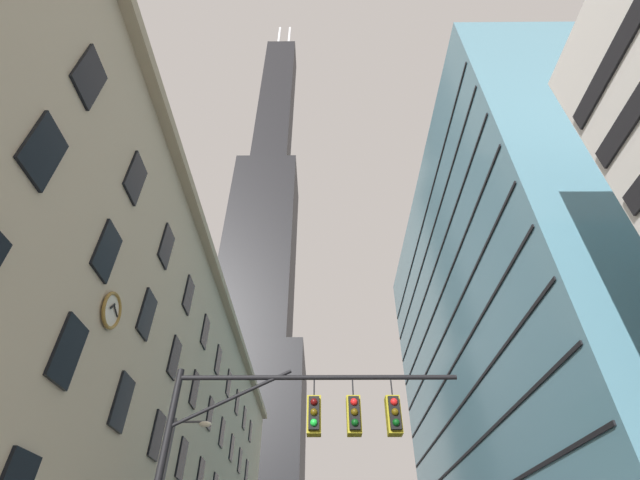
{
  "coord_description": "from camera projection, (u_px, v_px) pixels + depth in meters",
  "views": [
    {
      "loc": [
        -2.45,
        -10.51,
        1.95
      ],
      "look_at": [
        -2.68,
        27.15,
        32.56
      ],
      "focal_mm": 24.39,
      "sensor_mm": 36.0,
      "label": 1
    }
  ],
  "objects": [
    {
      "name": "dark_skyscraper",
      "position": [
        256.0,
        294.0,
        117.45
      ],
      "size": [
        27.21,
        27.21,
        218.75
      ],
      "color": "black",
      "rests_on": "ground"
    },
    {
      "name": "traffic_signal_mast",
      "position": [
        300.0,
        436.0,
        11.88
      ],
      "size": [
        8.39,
        0.63,
        6.99
      ],
      "color": "black",
      "rests_on": "sidewalk_left"
    },
    {
      "name": "station_building",
      "position": [
        116.0,
        435.0,
        32.41
      ],
      "size": [
        14.49,
        59.52,
        22.17
      ],
      "color": "#BCAF93",
      "rests_on": "ground"
    },
    {
      "name": "glass_office_midrise",
      "position": [
        515.0,
        344.0,
        48.36
      ],
      "size": [
        16.19,
        49.24,
        46.94
      ],
      "color": "teal",
      "rests_on": "ground"
    }
  ]
}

